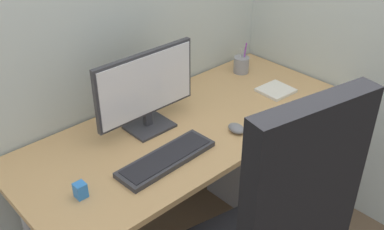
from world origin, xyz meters
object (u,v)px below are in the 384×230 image
Objects in this scene: keyboard at (166,159)px; filing_cabinet at (263,149)px; notebook at (276,90)px; monitor at (146,88)px; desk_clamp_accessory at (80,190)px; pen_holder at (241,65)px; mouse at (236,128)px.

filing_cabinet is at bearing 8.19° from keyboard.
filing_cabinet is at bearing 85.89° from notebook.
monitor is 0.75m from notebook.
notebook is 1.18m from desk_clamp_accessory.
filing_cabinet is 1.22× the size of monitor.
pen_holder is (0.74, 0.10, -0.15)m from monitor.
desk_clamp_accessory is (-1.18, -0.02, 0.02)m from notebook.
desk_clamp_accessory reaches higher than filing_cabinet.
monitor reaches higher than keyboard.
filing_cabinet is 0.63m from mouse.
mouse is at bearing -161.84° from notebook.
monitor is 0.33m from keyboard.
monitor is at bearing 168.35° from notebook.
notebook is 2.71× the size of desk_clamp_accessory.
mouse is at bearing -7.18° from desk_clamp_accessory.
pen_holder is at bearing 22.55° from keyboard.
filing_cabinet is 0.94m from monitor.
monitor is 8.41× the size of desk_clamp_accessory.
notebook reaches higher than filing_cabinet.
filing_cabinet is 0.41m from notebook.
mouse is (-0.44, -0.16, 0.42)m from filing_cabinet.
filing_cabinet is 1.40× the size of keyboard.
mouse is (0.37, -0.05, 0.01)m from keyboard.
mouse is at bearing -7.07° from keyboard.
monitor reaches higher than desk_clamp_accessory.
keyboard is 2.70× the size of notebook.
notebook is (0.70, -0.19, -0.19)m from monitor.
mouse is at bearing -48.59° from monitor.
keyboard is 0.92m from pen_holder.
mouse is 0.75m from desk_clamp_accessory.
monitor is at bearing 23.61° from desk_clamp_accessory.
keyboard is 5.08× the size of mouse.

